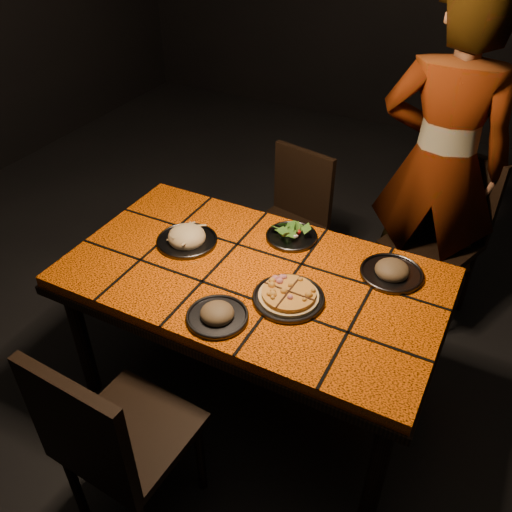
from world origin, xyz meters
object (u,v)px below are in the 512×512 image
at_px(chair_far_left, 292,214).
at_px(chair_far_right, 443,226).
at_px(diner, 441,165).
at_px(plate_pizza, 289,296).
at_px(chair_near, 110,438).
at_px(plate_pasta, 187,238).
at_px(dining_table, 253,287).

distance_m(chair_far_left, chair_far_right, 0.84).
bearing_deg(diner, plate_pizza, 69.58).
height_order(chair_near, chair_far_left, chair_near).
xyz_separation_m(chair_far_left, diner, (0.73, 0.16, 0.42)).
bearing_deg(plate_pasta, chair_far_right, 45.63).
bearing_deg(diner, dining_table, 58.56).
xyz_separation_m(chair_far_left, chair_far_right, (0.82, 0.19, 0.05)).
bearing_deg(plate_pasta, plate_pizza, -14.04).
distance_m(chair_near, chair_far_left, 1.70).
distance_m(chair_near, plate_pasta, 0.94).
bearing_deg(diner, chair_far_left, 8.20).
distance_m(chair_far_right, plate_pasta, 1.43).
bearing_deg(plate_pasta, chair_far_left, 78.28).
distance_m(chair_far_right, diner, 0.37).
bearing_deg(diner, plate_pasta, 43.05).
bearing_deg(chair_far_left, plate_pasta, -90.26).
bearing_deg(chair_far_right, dining_table, -100.29).
relative_size(chair_far_left, plate_pasta, 3.09).
height_order(chair_near, chair_far_right, chair_near).
bearing_deg(chair_far_right, chair_far_left, -147.20).
height_order(chair_far_left, plate_pasta, chair_far_left).
bearing_deg(plate_pizza, diner, 73.78).
distance_m(diner, plate_pasta, 1.34).
bearing_deg(plate_pizza, chair_far_right, 70.51).
height_order(dining_table, chair_far_right, chair_far_right).
relative_size(chair_far_right, diner, 0.52).
bearing_deg(chair_far_right, plate_pizza, -89.80).
bearing_deg(plate_pizza, dining_table, 157.32).
xyz_separation_m(diner, plate_pizza, (-0.33, -1.12, -0.14)).
height_order(dining_table, plate_pasta, plate_pasta).
relative_size(dining_table, chair_far_left, 1.88).
bearing_deg(plate_pizza, chair_far_left, 113.00).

